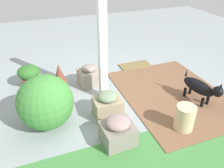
{
  "coord_description": "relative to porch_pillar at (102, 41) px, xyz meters",
  "views": [
    {
      "loc": [
        1.38,
        3.18,
        2.36
      ],
      "look_at": [
        0.2,
        0.05,
        0.34
      ],
      "focal_mm": 35.98,
      "sensor_mm": 36.0,
      "label": 1
    }
  ],
  "objects": [
    {
      "name": "porch_pillar",
      "position": [
        0.0,
        0.0,
        0.0
      ],
      "size": [
        0.13,
        0.13,
        2.19
      ],
      "primitive_type": "cube",
      "color": "white",
      "rests_on": "ground"
    },
    {
      "name": "stone_planter_mid",
      "position": [
        0.11,
        0.53,
        -0.89
      ],
      "size": [
        0.45,
        0.38,
        0.45
      ],
      "color": "tan",
      "rests_on": "ground"
    },
    {
      "name": "doormat",
      "position": [
        -1.11,
        -0.94,
        -1.08
      ],
      "size": [
        0.72,
        0.38,
        0.03
      ],
      "primitive_type": "cube",
      "rotation": [
        0.0,
        0.0,
        -0.02
      ],
      "color": "olive",
      "rests_on": "ground"
    },
    {
      "name": "stone_planter_far",
      "position": [
        0.18,
        1.14,
        -0.9
      ],
      "size": [
        0.46,
        0.43,
        0.43
      ],
      "color": "gray",
      "rests_on": "ground"
    },
    {
      "name": "round_shrub",
      "position": [
        1.04,
        0.41,
        -0.68
      ],
      "size": [
        0.84,
        0.84,
        0.84
      ],
      "primitive_type": "sphere",
      "color": "#41893A",
      "rests_on": "ground"
    },
    {
      "name": "brick_path",
      "position": [
        -1.25,
        0.38,
        -1.08
      ],
      "size": [
        1.8,
        2.4,
        0.02
      ],
      "primitive_type": "cube",
      "color": "brown",
      "rests_on": "ground"
    },
    {
      "name": "terracotta_pot_broad",
      "position": [
        1.23,
        -0.87,
        -0.83
      ],
      "size": [
        0.42,
        0.42,
        0.45
      ],
      "color": "#A96745",
      "rests_on": "ground"
    },
    {
      "name": "terracotta_pot_spiky",
      "position": [
        0.69,
        -0.58,
        -0.84
      ],
      "size": [
        0.23,
        0.23,
        0.53
      ],
      "color": "#A35E35",
      "rests_on": "ground"
    },
    {
      "name": "stone_planter_nearest",
      "position": [
        0.12,
        -0.53,
        -0.9
      ],
      "size": [
        0.43,
        0.41,
        0.43
      ],
      "color": "#9E917F",
      "rests_on": "ground"
    },
    {
      "name": "ground_plane",
      "position": [
        -0.31,
        0.1,
        -1.09
      ],
      "size": [
        12.0,
        12.0,
        0.0
      ],
      "primitive_type": "plane",
      "color": "#959EA1"
    },
    {
      "name": "dog",
      "position": [
        -1.52,
        0.75,
        -0.79
      ],
      "size": [
        0.33,
        0.77,
        0.53
      ],
      "color": "black",
      "rests_on": "ground"
    },
    {
      "name": "ceramic_urn",
      "position": [
        -0.85,
        1.24,
        -0.89
      ],
      "size": [
        0.29,
        0.29,
        0.41
      ],
      "primitive_type": "cylinder",
      "color": "beige",
      "rests_on": "ground"
    }
  ]
}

